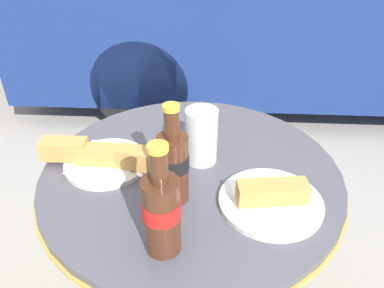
# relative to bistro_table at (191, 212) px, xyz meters

# --- Properties ---
(bistro_table) EXTENTS (0.73, 0.73, 0.73)m
(bistro_table) POSITION_rel_bistro_table_xyz_m (0.00, 0.00, 0.00)
(bistro_table) COLOR gold
(bistro_table) RESTS_ON ground_plane
(cola_bottle_left) EXTENTS (0.07, 0.07, 0.23)m
(cola_bottle_left) POSITION_rel_bistro_table_xyz_m (-0.04, -0.24, 0.23)
(cola_bottle_left) COLOR #4C2819
(cola_bottle_left) RESTS_ON bistro_table
(cola_bottle_right) EXTENTS (0.07, 0.07, 0.23)m
(cola_bottle_right) POSITION_rel_bistro_table_xyz_m (-0.03, -0.10, 0.23)
(cola_bottle_right) COLOR #4C2819
(cola_bottle_right) RESTS_ON bistro_table
(drinking_glass) EXTENTS (0.08, 0.08, 0.14)m
(drinking_glass) POSITION_rel_bistro_table_xyz_m (0.02, 0.04, 0.21)
(drinking_glass) COLOR silver
(drinking_glass) RESTS_ON bistro_table
(lunch_plate_near) EXTENTS (0.22, 0.22, 0.06)m
(lunch_plate_near) POSITION_rel_bistro_table_xyz_m (0.18, -0.11, 0.16)
(lunch_plate_near) COLOR silver
(lunch_plate_near) RESTS_ON bistro_table
(lunch_plate_far) EXTENTS (0.31, 0.20, 0.06)m
(lunch_plate_far) POSITION_rel_bistro_table_xyz_m (-0.21, 0.00, 0.17)
(lunch_plate_far) COLOR silver
(lunch_plate_far) RESTS_ON bistro_table
(parked_car) EXTENTS (4.48, 1.72, 1.33)m
(parked_car) POSITION_rel_bistro_table_xyz_m (0.94, 2.19, 0.04)
(parked_car) COLOR navy
(parked_car) RESTS_ON ground_plane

